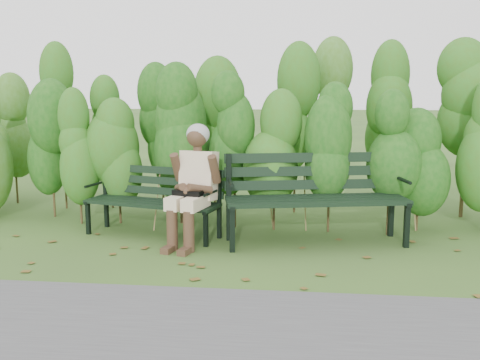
# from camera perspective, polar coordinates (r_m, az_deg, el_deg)

# --- Properties ---
(ground) EXTENTS (80.00, 80.00, 0.00)m
(ground) POSITION_cam_1_polar(r_m,az_deg,el_deg) (5.79, -0.39, -7.91)
(ground) COLOR #395526
(footpath) EXTENTS (60.00, 2.50, 0.01)m
(footpath) POSITION_cam_1_polar(r_m,az_deg,el_deg) (3.77, -4.51, -17.73)
(footpath) COLOR #474749
(footpath) RESTS_ON ground
(hedge_band) EXTENTS (11.04, 1.67, 2.42)m
(hedge_band) POSITION_cam_1_polar(r_m,az_deg,el_deg) (7.40, 1.30, 5.78)
(hedge_band) COLOR #47381E
(hedge_band) RESTS_ON ground
(leaf_litter) EXTENTS (5.72, 2.24, 0.01)m
(leaf_litter) POSITION_cam_1_polar(r_m,az_deg,el_deg) (5.78, 2.64, -7.91)
(leaf_litter) COLOR brown
(leaf_litter) RESTS_ON ground
(bench_left) EXTENTS (1.67, 0.89, 0.80)m
(bench_left) POSITION_cam_1_polar(r_m,az_deg,el_deg) (6.65, -8.56, -1.57)
(bench_left) COLOR black
(bench_left) RESTS_ON ground
(bench_right) EXTENTS (2.08, 1.04, 0.99)m
(bench_right) POSITION_cam_1_polar(r_m,az_deg,el_deg) (6.32, 7.55, -1.05)
(bench_right) COLOR black
(bench_right) RESTS_ON ground
(seated_woman) EXTENTS (0.59, 0.87, 1.33)m
(seated_woman) POSITION_cam_1_polar(r_m,az_deg,el_deg) (6.20, -4.75, 0.12)
(seated_woman) COLOR beige
(seated_woman) RESTS_ON ground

